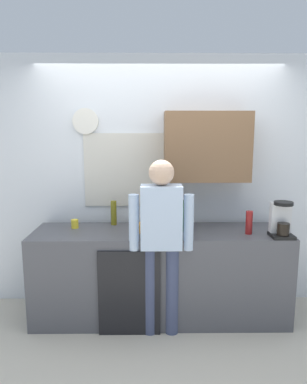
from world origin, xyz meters
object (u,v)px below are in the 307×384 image
(coffee_maker, at_px, (281,221))
(bottle_red_vinegar, at_px, (249,222))
(mixing_bowl, at_px, (149,228))
(person_at_sink, at_px, (161,234))
(bottle_olive_oil, at_px, (114,213))
(cup_yellow_cup, at_px, (75,224))
(bottle_dark_sauce, at_px, (185,218))
(bottle_green_wine, at_px, (185,216))
(cup_white_mug, at_px, (143,220))

(coffee_maker, bearing_deg, bottle_red_vinegar, 163.26)
(mixing_bowl, bearing_deg, person_at_sink, -67.84)
(bottle_red_vinegar, relative_size, person_at_sink, 0.14)
(bottle_olive_oil, height_order, cup_yellow_cup, bottle_olive_oil)
(bottle_dark_sauce, bearing_deg, cup_yellow_cup, -178.65)
(bottle_green_wine, bearing_deg, cup_yellow_cup, 173.94)
(bottle_green_wine, xyz_separation_m, mixing_bowl, (-0.35, -0.02, -0.11))
(bottle_olive_oil, height_order, bottle_red_vinegar, bottle_olive_oil)
(bottle_olive_oil, bearing_deg, person_at_sink, -48.43)
(coffee_maker, bearing_deg, cup_white_mug, 162.12)
(person_at_sink, bearing_deg, cup_yellow_cup, 155.01)
(coffee_maker, distance_m, cup_white_mug, 1.34)
(bottle_olive_oil, distance_m, bottle_red_vinegar, 1.34)
(person_at_sink, bearing_deg, bottle_red_vinegar, 14.09)
(cup_white_mug, xyz_separation_m, person_at_sink, (0.17, -0.52, 0.01))
(bottle_dark_sauce, height_order, cup_white_mug, bottle_dark_sauce)
(bottle_green_wine, relative_size, cup_yellow_cup, 3.53)
(bottle_red_vinegar, distance_m, bottle_green_wine, 0.60)
(cup_yellow_cup, distance_m, person_at_sink, 0.94)
(mixing_bowl, height_order, person_at_sink, person_at_sink)
(mixing_bowl, bearing_deg, coffee_maker, -7.68)
(bottle_dark_sauce, height_order, cup_yellow_cup, bottle_dark_sauce)
(coffee_maker, xyz_separation_m, bottle_dark_sauce, (-0.85, 0.32, -0.06))
(bottle_olive_oil, relative_size, bottle_green_wine, 0.83)
(bottle_green_wine, distance_m, person_at_sink, 0.39)
(bottle_green_wine, distance_m, mixing_bowl, 0.37)
(bottle_red_vinegar, distance_m, person_at_sink, 0.85)
(bottle_green_wine, xyz_separation_m, cup_white_mug, (-0.41, 0.23, -0.10))
(cup_yellow_cup, bearing_deg, cup_white_mug, 9.31)
(bottle_dark_sauce, distance_m, cup_yellow_cup, 1.10)
(bottle_dark_sauce, xyz_separation_m, cup_yellow_cup, (-1.10, -0.03, -0.05))
(bottle_dark_sauce, distance_m, cup_white_mug, 0.43)
(coffee_maker, relative_size, bottle_green_wine, 1.10)
(bottle_olive_oil, relative_size, person_at_sink, 0.16)
(bottle_olive_oil, height_order, cup_white_mug, bottle_olive_oil)
(coffee_maker, relative_size, bottle_olive_oil, 1.32)
(bottle_red_vinegar, xyz_separation_m, cup_yellow_cup, (-1.68, 0.22, -0.07))
(cup_yellow_cup, bearing_deg, bottle_green_wine, -6.06)
(cup_yellow_cup, bearing_deg, person_at_sink, -25.87)
(bottle_olive_oil, xyz_separation_m, cup_yellow_cup, (-0.38, -0.12, -0.08))
(cup_yellow_cup, bearing_deg, bottle_dark_sauce, 1.35)
(coffee_maker, bearing_deg, cup_yellow_cup, 171.30)
(cup_white_mug, relative_size, person_at_sink, 0.06)
(bottle_dark_sauce, relative_size, bottle_red_vinegar, 0.82)
(coffee_maker, distance_m, bottle_red_vinegar, 0.29)
(cup_yellow_cup, height_order, cup_white_mug, cup_white_mug)
(cup_white_mug, xyz_separation_m, mixing_bowl, (0.06, -0.25, -0.01))
(cup_yellow_cup, bearing_deg, coffee_maker, -8.70)
(bottle_dark_sauce, distance_m, bottle_green_wine, 0.15)
(coffee_maker, relative_size, bottle_red_vinegar, 1.50)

